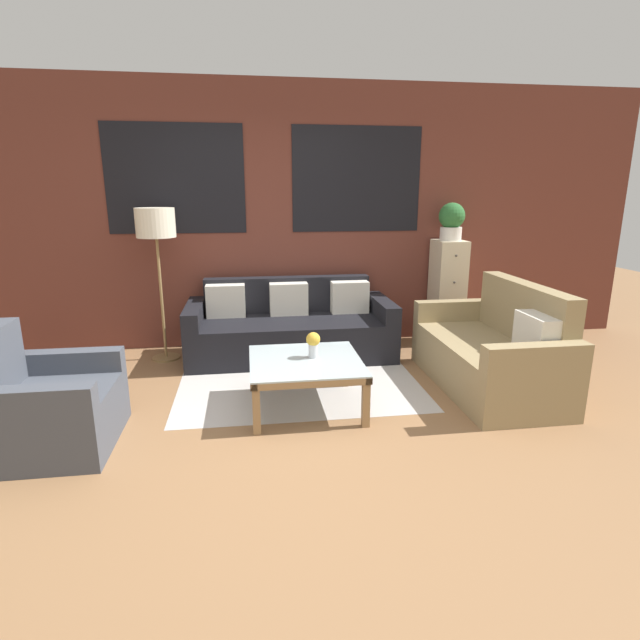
{
  "coord_description": "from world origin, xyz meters",
  "views": [
    {
      "loc": [
        -0.24,
        -3.07,
        1.69
      ],
      "look_at": [
        0.38,
        1.25,
        0.55
      ],
      "focal_mm": 28.0,
      "sensor_mm": 36.0,
      "label": 1
    }
  ],
  "objects": [
    {
      "name": "ground_plane",
      "position": [
        0.0,
        0.0,
        0.0
      ],
      "size": [
        16.0,
        16.0,
        0.0
      ],
      "primitive_type": "plane",
      "color": "#8E6642"
    },
    {
      "name": "wall_back_brick",
      "position": [
        0.0,
        2.44,
        1.41
      ],
      "size": [
        8.4,
        0.09,
        2.8
      ],
      "color": "brown",
      "rests_on": "ground_plane"
    },
    {
      "name": "rug",
      "position": [
        0.17,
        1.2,
        0.0
      ],
      "size": [
        2.14,
        1.72,
        0.0
      ],
      "color": "#BCB7B2",
      "rests_on": "ground_plane"
    },
    {
      "name": "couch_dark",
      "position": [
        0.17,
        1.95,
        0.28
      ],
      "size": [
        2.1,
        0.88,
        0.78
      ],
      "color": "black",
      "rests_on": "ground_plane"
    },
    {
      "name": "settee_vintage",
      "position": [
        1.85,
        0.8,
        0.31
      ],
      "size": [
        0.8,
        1.62,
        0.92
      ],
      "color": "#99845B",
      "rests_on": "ground_plane"
    },
    {
      "name": "armchair_corner",
      "position": [
        -1.63,
        0.25,
        0.28
      ],
      "size": [
        0.8,
        0.86,
        0.84
      ],
      "color": "#474C56",
      "rests_on": "ground_plane"
    },
    {
      "name": "coffee_table",
      "position": [
        0.17,
        0.61,
        0.34
      ],
      "size": [
        0.87,
        0.87,
        0.4
      ],
      "color": "silver",
      "rests_on": "ground_plane"
    },
    {
      "name": "floor_lamp",
      "position": [
        -1.12,
        2.0,
        1.32
      ],
      "size": [
        0.38,
        0.38,
        1.53
      ],
      "color": "olive",
      "rests_on": "ground_plane"
    },
    {
      "name": "drawer_cabinet",
      "position": [
        1.96,
        2.18,
        0.58
      ],
      "size": [
        0.32,
        0.39,
        1.16
      ],
      "color": "beige",
      "rests_on": "ground_plane"
    },
    {
      "name": "potted_plant",
      "position": [
        1.96,
        2.18,
        1.37
      ],
      "size": [
        0.28,
        0.28,
        0.41
      ],
      "color": "silver",
      "rests_on": "drawer_cabinet"
    },
    {
      "name": "flower_vase",
      "position": [
        0.24,
        0.66,
        0.52
      ],
      "size": [
        0.11,
        0.11,
        0.21
      ],
      "color": "silver",
      "rests_on": "coffee_table"
    }
  ]
}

